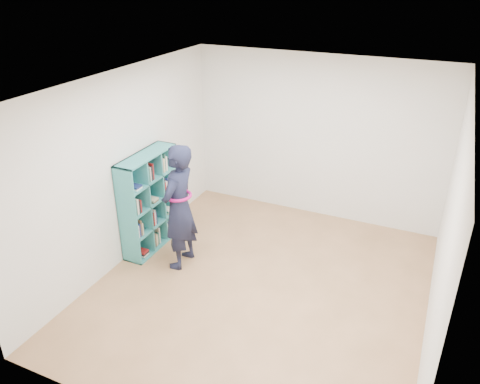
% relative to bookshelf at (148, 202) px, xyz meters
% --- Properties ---
extents(floor, '(4.50, 4.50, 0.00)m').
position_rel_bookshelf_xyz_m(floor, '(1.86, -0.29, -0.70)').
color(floor, olive).
rests_on(floor, ground).
extents(ceiling, '(4.50, 4.50, 0.00)m').
position_rel_bookshelf_xyz_m(ceiling, '(1.86, -0.29, 1.90)').
color(ceiling, white).
rests_on(ceiling, wall_back).
extents(wall_left, '(0.02, 4.50, 2.60)m').
position_rel_bookshelf_xyz_m(wall_left, '(-0.14, -0.29, 0.60)').
color(wall_left, silver).
rests_on(wall_left, floor).
extents(wall_right, '(0.02, 4.50, 2.60)m').
position_rel_bookshelf_xyz_m(wall_right, '(3.86, -0.29, 0.60)').
color(wall_right, silver).
rests_on(wall_right, floor).
extents(wall_back, '(4.00, 0.02, 2.60)m').
position_rel_bookshelf_xyz_m(wall_back, '(1.86, 1.96, 0.60)').
color(wall_back, silver).
rests_on(wall_back, floor).
extents(wall_front, '(4.00, 0.02, 2.60)m').
position_rel_bookshelf_xyz_m(wall_front, '(1.86, -2.54, 0.60)').
color(wall_front, silver).
rests_on(wall_front, floor).
extents(bookshelf, '(0.31, 1.07, 1.43)m').
position_rel_bookshelf_xyz_m(bookshelf, '(0.00, 0.00, 0.00)').
color(bookshelf, teal).
rests_on(bookshelf, floor).
extents(person, '(0.43, 0.65, 1.74)m').
position_rel_bookshelf_xyz_m(person, '(0.66, -0.23, 0.18)').
color(person, black).
rests_on(person, floor).
extents(smartphone, '(0.04, 0.10, 0.13)m').
position_rel_bookshelf_xyz_m(smartphone, '(0.52, -0.16, 0.29)').
color(smartphone, silver).
rests_on(smartphone, person).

